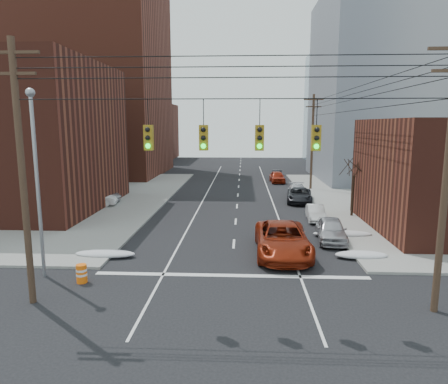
# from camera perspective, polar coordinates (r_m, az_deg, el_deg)

# --- Properties ---
(ground) EXTENTS (160.00, 160.00, 0.00)m
(ground) POSITION_cam_1_polar(r_m,az_deg,el_deg) (14.94, 0.20, -21.02)
(ground) COLOR black
(ground) RESTS_ON ground
(building_brick_tall) EXTENTS (24.00, 20.00, 30.00)m
(building_brick_tall) POSITION_cam_1_polar(r_m,az_deg,el_deg) (66.03, -19.82, 15.51)
(building_brick_tall) COLOR maroon
(building_brick_tall) RESTS_ON ground
(building_brick_far) EXTENTS (22.00, 18.00, 12.00)m
(building_brick_far) POSITION_cam_1_polar(r_m,az_deg,el_deg) (90.83, -14.37, 8.33)
(building_brick_far) COLOR #512118
(building_brick_far) RESTS_ON ground
(building_office) EXTENTS (22.00, 20.00, 25.00)m
(building_office) POSITION_cam_1_polar(r_m,az_deg,el_deg) (60.94, 24.07, 13.43)
(building_office) COLOR gray
(building_office) RESTS_ON ground
(building_glass) EXTENTS (20.00, 18.00, 22.00)m
(building_glass) POSITION_cam_1_polar(r_m,az_deg,el_deg) (86.15, 18.96, 11.39)
(building_glass) COLOR gray
(building_glass) RESTS_ON ground
(utility_pole_left) EXTENTS (2.20, 0.28, 11.00)m
(utility_pole_left) POSITION_cam_1_polar(r_m,az_deg,el_deg) (18.35, -26.91, 2.85)
(utility_pole_left) COLOR #473323
(utility_pole_left) RESTS_ON ground
(utility_pole_right) EXTENTS (2.20, 0.28, 11.00)m
(utility_pole_right) POSITION_cam_1_polar(r_m,az_deg,el_deg) (17.80, 29.23, 2.49)
(utility_pole_right) COLOR #473323
(utility_pole_right) RESTS_ON ground
(utility_pole_far) EXTENTS (2.20, 0.28, 11.00)m
(utility_pole_far) POSITION_cam_1_polar(r_m,az_deg,el_deg) (47.54, 12.49, 7.21)
(utility_pole_far) COLOR #473323
(utility_pole_far) RESTS_ON ground
(traffic_signals) EXTENTS (17.00, 0.42, 2.02)m
(traffic_signals) POSITION_cam_1_polar(r_m,az_deg,el_deg) (15.82, 1.06, 8.00)
(traffic_signals) COLOR black
(traffic_signals) RESTS_ON ground
(street_light) EXTENTS (0.44, 0.44, 9.32)m
(street_light) POSITION_cam_1_polar(r_m,az_deg,el_deg) (21.47, -25.26, 3.16)
(street_light) COLOR gray
(street_light) RESTS_ON ground
(bare_tree) EXTENTS (2.09, 2.20, 4.93)m
(bare_tree) POSITION_cam_1_polar(r_m,az_deg,el_deg) (34.46, 17.92, 0.33)
(bare_tree) COLOR black
(bare_tree) RESTS_ON ground
(snow_nw) EXTENTS (3.50, 1.08, 0.42)m
(snow_nw) POSITION_cam_1_polar(r_m,az_deg,el_deg) (24.41, -16.61, -8.45)
(snow_nw) COLOR silver
(snow_nw) RESTS_ON ground
(snow_ne) EXTENTS (3.00, 1.08, 0.42)m
(snow_ne) POSITION_cam_1_polar(r_m,az_deg,el_deg) (24.51, 19.03, -8.50)
(snow_ne) COLOR silver
(snow_ne) RESTS_ON ground
(snow_east_far) EXTENTS (4.00, 1.08, 0.42)m
(snow_east_far) POSITION_cam_1_polar(r_m,az_deg,el_deg) (28.67, 16.55, -5.75)
(snow_east_far) COLOR silver
(snow_east_far) RESTS_ON ground
(red_pickup) EXTENTS (3.07, 6.65, 1.85)m
(red_pickup) POSITION_cam_1_polar(r_m,az_deg,el_deg) (23.92, 8.34, -6.72)
(red_pickup) COLOR maroon
(red_pickup) RESTS_ON ground
(parked_car_a) EXTENTS (2.26, 4.66, 1.53)m
(parked_car_a) POSITION_cam_1_polar(r_m,az_deg,el_deg) (27.33, 15.07, -5.22)
(parked_car_a) COLOR #AFAFB4
(parked_car_a) RESTS_ON ground
(parked_car_b) EXTENTS (1.51, 3.77, 1.22)m
(parked_car_b) POSITION_cam_1_polar(r_m,az_deg,el_deg) (32.87, 12.95, -2.92)
(parked_car_b) COLOR silver
(parked_car_b) RESTS_ON ground
(parked_car_c) EXTENTS (2.97, 5.38, 1.43)m
(parked_car_c) POSITION_cam_1_polar(r_m,az_deg,el_deg) (40.04, 10.74, -0.46)
(parked_car_c) COLOR black
(parked_car_c) RESTS_ON ground
(parked_car_d) EXTENTS (2.25, 4.83, 1.36)m
(parked_car_d) POSITION_cam_1_polar(r_m,az_deg,el_deg) (42.58, 10.44, 0.11)
(parked_car_d) COLOR silver
(parked_car_d) RESTS_ON ground
(parked_car_e) EXTENTS (1.99, 4.48, 1.50)m
(parked_car_e) POSITION_cam_1_polar(r_m,az_deg,el_deg) (53.27, 7.61, 2.15)
(parked_car_e) COLOR maroon
(parked_car_e) RESTS_ON ground
(parked_car_f) EXTENTS (1.60, 3.86, 1.24)m
(parked_car_f) POSITION_cam_1_polar(r_m,az_deg,el_deg) (56.80, 7.56, 2.49)
(parked_car_f) COLOR black
(parked_car_f) RESTS_ON ground
(lot_car_a) EXTENTS (4.15, 1.98, 1.31)m
(lot_car_a) POSITION_cam_1_polar(r_m,az_deg,el_deg) (38.87, -18.01, -0.93)
(lot_car_a) COLOR silver
(lot_car_a) RESTS_ON sidewalk_nw
(lot_car_b) EXTENTS (4.94, 2.58, 1.33)m
(lot_car_b) POSITION_cam_1_polar(r_m,az_deg,el_deg) (40.62, -17.81, -0.47)
(lot_car_b) COLOR #AAAAAF
(lot_car_b) RESTS_ON sidewalk_nw
(lot_car_c) EXTENTS (5.03, 2.71, 1.38)m
(lot_car_c) POSITION_cam_1_polar(r_m,az_deg,el_deg) (39.67, -27.54, -1.30)
(lot_car_c) COLOR black
(lot_car_c) RESTS_ON sidewalk_nw
(lot_car_d) EXTENTS (4.79, 2.58, 1.55)m
(lot_car_d) POSITION_cam_1_polar(r_m,az_deg,el_deg) (47.67, -18.91, 1.05)
(lot_car_d) COLOR #A7A7AC
(lot_car_d) RESTS_ON sidewalk_nw
(construction_barrel) EXTENTS (0.57, 0.57, 0.91)m
(construction_barrel) POSITION_cam_1_polar(r_m,az_deg,el_deg) (20.97, -19.67, -10.88)
(construction_barrel) COLOR #FF660D
(construction_barrel) RESTS_ON ground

